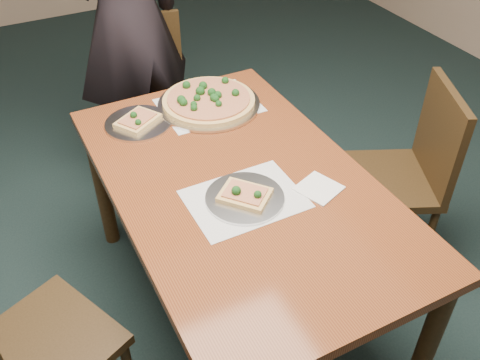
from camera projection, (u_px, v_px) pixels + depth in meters
name	position (u px, v px, depth m)	size (l,w,h in m)	color
ground	(238.00, 355.00, 2.25)	(8.00, 8.00, 0.00)	black
dining_table	(240.00, 199.00, 2.03)	(0.90, 1.50, 0.75)	#5D2812
chair_far	(149.00, 91.00, 2.94)	(0.50, 0.50, 0.91)	black
chair_left	(18.00, 352.00, 1.68)	(0.55, 0.55, 0.91)	black
chair_right	(407.00, 169.00, 2.40)	(0.56, 0.56, 0.91)	black
diner	(128.00, 21.00, 2.66)	(0.68, 0.44, 1.85)	black
placemat_main	(209.00, 105.00, 2.38)	(0.42, 0.32, 0.00)	white
placemat_near	(245.00, 199.00, 1.89)	(0.40, 0.30, 0.00)	white
pizza_pan	(208.00, 101.00, 2.36)	(0.45, 0.45, 0.07)	silver
slice_plate_near	(245.00, 196.00, 1.88)	(0.28, 0.28, 0.06)	silver
slice_plate_far	(138.00, 122.00, 2.25)	(0.28, 0.28, 0.06)	silver
napkin	(319.00, 188.00, 1.93)	(0.14, 0.14, 0.01)	white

